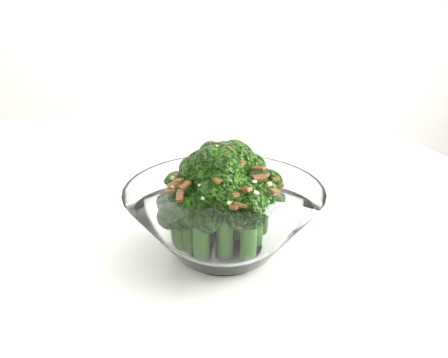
{
  "coord_description": "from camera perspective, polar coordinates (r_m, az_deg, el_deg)",
  "views": [
    {
      "loc": [
        0.14,
        -0.51,
        1.02
      ],
      "look_at": [
        0.15,
        -0.07,
        0.83
      ],
      "focal_mm": 40.0,
      "sensor_mm": 36.0,
      "label": 1
    }
  ],
  "objects": [
    {
      "name": "table",
      "position": [
        0.71,
        -19.3,
        -6.83
      ],
      "size": [
        1.37,
        1.09,
        0.75
      ],
      "color": "white",
      "rests_on": "ground"
    },
    {
      "name": "broccoli_dish",
      "position": [
        0.5,
        -0.09,
        -3.85
      ],
      "size": [
        0.2,
        0.2,
        0.12
      ],
      "color": "white",
      "rests_on": "table"
    }
  ]
}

